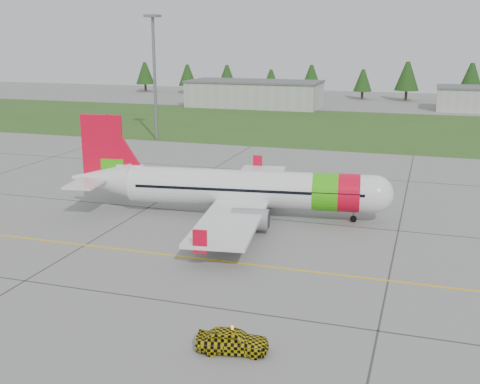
% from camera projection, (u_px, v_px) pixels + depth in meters
% --- Properties ---
extents(ground, '(320.00, 320.00, 0.00)m').
position_uv_depth(ground, '(221.00, 309.00, 38.93)').
color(ground, gray).
rests_on(ground, ground).
extents(aircraft, '(31.78, 29.53, 9.65)m').
position_uv_depth(aircraft, '(242.00, 189.00, 58.20)').
color(aircraft, silver).
rests_on(aircraft, ground).
extents(follow_me_car, '(1.66, 1.86, 4.08)m').
position_uv_depth(follow_me_car, '(232.00, 318.00, 33.15)').
color(follow_me_car, '#D6C20B').
rests_on(follow_me_car, ground).
extents(service_van, '(2.18, 2.13, 4.85)m').
position_uv_depth(service_van, '(104.00, 129.00, 97.07)').
color(service_van, silver).
rests_on(service_van, ground).
extents(grass_strip, '(320.00, 50.00, 0.03)m').
position_uv_depth(grass_strip, '(364.00, 128.00, 114.51)').
color(grass_strip, '#30561E').
rests_on(grass_strip, ground).
extents(taxi_guideline, '(120.00, 0.25, 0.02)m').
position_uv_depth(taxi_guideline, '(255.00, 265.00, 46.30)').
color(taxi_guideline, gold).
rests_on(taxi_guideline, ground).
extents(hangar_west, '(32.00, 14.00, 6.00)m').
position_uv_depth(hangar_west, '(255.00, 94.00, 148.39)').
color(hangar_west, '#A8A8A3').
rests_on(hangar_west, ground).
extents(floodlight_mast, '(0.50, 0.50, 20.00)m').
position_uv_depth(floodlight_mast, '(155.00, 80.00, 99.27)').
color(floodlight_mast, slate).
rests_on(floodlight_mast, ground).
extents(treeline, '(160.00, 8.00, 10.00)m').
position_uv_depth(treeline, '(388.00, 81.00, 164.87)').
color(treeline, '#1C3F14').
rests_on(treeline, ground).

